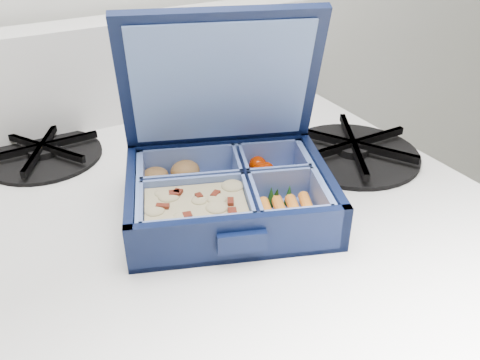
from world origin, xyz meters
TOP-DOWN VIEW (x-y plane):
  - bento_box at (-0.26, 1.63)m, footprint 0.27×0.24m
  - burner_grate at (-0.05, 1.66)m, footprint 0.18×0.18m
  - burner_grate_rear at (-0.42, 1.87)m, footprint 0.16×0.16m
  - fork at (-0.22, 1.73)m, footprint 0.14×0.11m

SIDE VIEW (x-z plane):
  - fork at x=-0.22m, z-range 0.97..0.97m
  - burner_grate_rear at x=-0.42m, z-range 0.97..0.99m
  - burner_grate at x=-0.05m, z-range 0.97..0.99m
  - bento_box at x=-0.26m, z-range 0.97..1.02m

